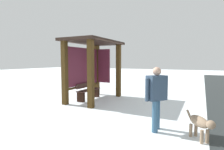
# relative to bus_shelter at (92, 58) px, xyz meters

# --- Properties ---
(ground_plane) EXTENTS (60.00, 60.00, 0.00)m
(ground_plane) POSITION_rel_bus_shelter_xyz_m (-0.08, -0.15, -1.81)
(ground_plane) COLOR white
(bus_shelter) EXTENTS (2.85, 1.65, 2.57)m
(bus_shelter) POSITION_rel_bus_shelter_xyz_m (0.00, 0.00, 0.00)
(bus_shelter) COLOR #402D12
(bus_shelter) RESTS_ON ground
(bench_left_inside) EXTENTS (1.38, 0.38, 0.72)m
(bench_left_inside) POSITION_rel_bus_shelter_xyz_m (-0.08, 0.17, -1.47)
(bench_left_inside) COLOR #412823
(bench_left_inside) RESTS_ON ground
(person_walking) EXTENTS (0.59, 0.49, 1.56)m
(person_walking) POSITION_rel_bus_shelter_xyz_m (-2.37, -3.36, -0.90)
(person_walking) COLOR #31455C
(person_walking) RESTS_ON ground
(dog) EXTENTS (0.74, 0.60, 0.55)m
(dog) POSITION_rel_bus_shelter_xyz_m (-2.53, -4.34, -1.44)
(dog) COLOR #92775D
(dog) RESTS_ON ground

